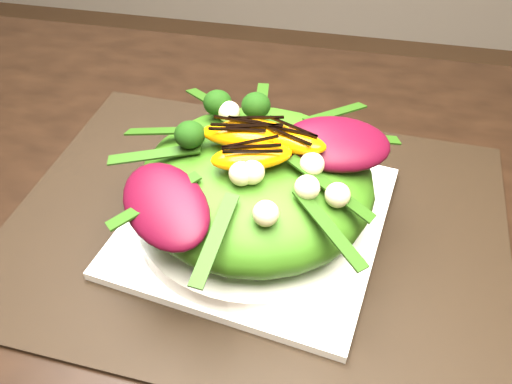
% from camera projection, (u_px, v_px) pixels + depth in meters
% --- Properties ---
extents(dining_table, '(1.60, 0.90, 0.75)m').
position_uv_depth(dining_table, '(69.00, 291.00, 0.48)').
color(dining_table, black).
rests_on(dining_table, floor).
extents(placemat, '(0.48, 0.37, 0.00)m').
position_uv_depth(placemat, '(256.00, 224.00, 0.51)').
color(placemat, black).
rests_on(placemat, dining_table).
extents(plate_base, '(0.26, 0.26, 0.01)m').
position_uv_depth(plate_base, '(256.00, 220.00, 0.51)').
color(plate_base, white).
rests_on(plate_base, placemat).
extents(salad_bowl, '(0.22, 0.22, 0.02)m').
position_uv_depth(salad_bowl, '(256.00, 210.00, 0.50)').
color(salad_bowl, white).
rests_on(salad_bowl, plate_base).
extents(lettuce_mound, '(0.22, 0.22, 0.08)m').
position_uv_depth(lettuce_mound, '(256.00, 183.00, 0.47)').
color(lettuce_mound, '#386C14').
rests_on(lettuce_mound, salad_bowl).
extents(radicchio_leaf, '(0.11, 0.09, 0.02)m').
position_uv_depth(radicchio_leaf, '(337.00, 144.00, 0.45)').
color(radicchio_leaf, '#410716').
rests_on(radicchio_leaf, lettuce_mound).
extents(orange_segment, '(0.07, 0.05, 0.02)m').
position_uv_depth(orange_segment, '(268.00, 119.00, 0.47)').
color(orange_segment, orange).
rests_on(orange_segment, lettuce_mound).
extents(broccoli_floret, '(0.04, 0.04, 0.04)m').
position_uv_depth(broccoli_floret, '(201.00, 109.00, 0.47)').
color(broccoli_floret, '#19360A').
rests_on(broccoli_floret, lettuce_mound).
extents(macadamia_nut, '(0.02, 0.02, 0.02)m').
position_uv_depth(macadamia_nut, '(290.00, 168.00, 0.42)').
color(macadamia_nut, beige).
rests_on(macadamia_nut, lettuce_mound).
extents(balsamic_drizzle, '(0.04, 0.02, 0.00)m').
position_uv_depth(balsamic_drizzle, '(268.00, 110.00, 0.46)').
color(balsamic_drizzle, black).
rests_on(balsamic_drizzle, orange_segment).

